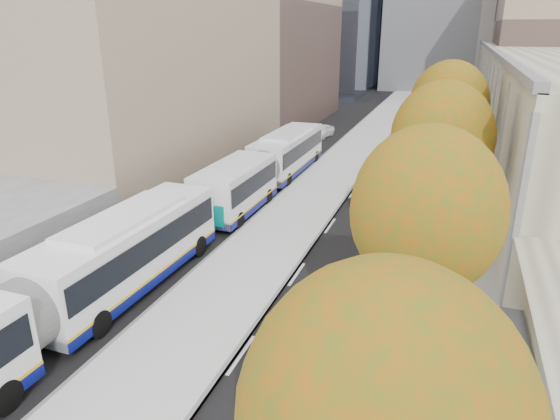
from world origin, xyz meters
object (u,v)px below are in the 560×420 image
at_px(bus_far, 269,165).
at_px(distant_car, 322,131).
at_px(bus_shelter, 496,365).
at_px(bus_near, 54,297).

distance_m(bus_far, distant_car, 17.30).
distance_m(bus_shelter, bus_near, 13.52).
bearing_deg(bus_far, bus_shelter, -54.61).
height_order(bus_near, bus_far, bus_near).
distance_m(bus_near, bus_far, 18.54).
bearing_deg(bus_shelter, bus_near, -179.26).
bearing_deg(bus_far, distant_car, 93.26).
bearing_deg(bus_shelter, bus_far, 125.03).
relative_size(bus_near, distant_car, 5.09).
relative_size(bus_shelter, distant_car, 1.26).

